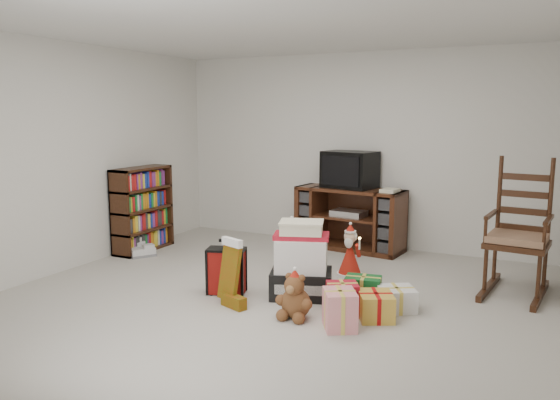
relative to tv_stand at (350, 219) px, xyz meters
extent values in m
cube|color=#B8B3A9|center=(-0.01, -2.22, -0.40)|extent=(5.00, 5.00, 0.01)
cube|color=silver|center=(-0.01, -2.22, 2.11)|extent=(5.00, 5.00, 0.01)
cube|color=silver|center=(-0.01, 0.28, 0.86)|extent=(5.00, 0.01, 2.50)
cube|color=silver|center=(-0.01, -4.72, 0.86)|extent=(5.00, 0.01, 2.50)
cube|color=silver|center=(-2.51, -2.22, 0.86)|extent=(0.01, 5.00, 2.50)
cube|color=#452213|center=(0.00, 0.00, 0.00)|extent=(1.42, 0.65, 0.79)
cube|color=#BBBBBE|center=(0.00, -0.03, 0.07)|extent=(0.44, 0.34, 0.08)
cube|color=#3E2011|center=(-2.33, -1.22, 0.14)|extent=(0.29, 0.87, 1.06)
cube|color=#3E2011|center=(2.02, -1.01, 0.10)|extent=(0.60, 0.58, 0.05)
cube|color=#9B7255|center=(2.02, -1.01, 0.16)|extent=(0.55, 0.54, 0.06)
cube|color=#3E2011|center=(2.02, -0.77, 0.55)|extent=(0.47, 0.11, 0.84)
cube|color=#3E2011|center=(2.02, -1.01, -0.36)|extent=(0.64, 0.96, 0.06)
cube|color=black|center=(0.20, -1.98, -0.27)|extent=(0.67, 0.58, 0.26)
cube|color=silver|center=(0.20, -1.98, 0.02)|extent=(0.57, 0.50, 0.31)
cube|color=#A81323|center=(0.20, -1.98, 0.20)|extent=(0.57, 0.43, 0.05)
cube|color=beige|center=(0.20, -1.98, 0.27)|extent=(0.46, 0.40, 0.10)
cube|color=maroon|center=(-0.48, -2.22, -0.17)|extent=(0.38, 0.28, 0.45)
cube|color=black|center=(-0.48, -2.14, 0.12)|extent=(0.18, 0.08, 0.03)
ellipsoid|color=brown|center=(0.38, -2.50, -0.26)|extent=(0.26, 0.22, 0.27)
sphere|color=brown|center=(0.38, -2.53, -0.10)|extent=(0.17, 0.17, 0.17)
cone|color=#AC1E12|center=(0.40, -1.15, -0.20)|extent=(0.27, 0.27, 0.38)
sphere|color=beige|center=(0.40, -1.15, 0.03)|extent=(0.13, 0.13, 0.13)
cone|color=#AC1E12|center=(0.40, -1.15, 0.13)|extent=(0.11, 0.11, 0.09)
cylinder|color=silver|center=(0.54, -1.25, -0.01)|extent=(0.02, 0.02, 0.11)
cone|color=#AC1E12|center=(-0.22, -1.28, -0.19)|extent=(0.28, 0.28, 0.40)
sphere|color=beige|center=(-0.22, -1.28, 0.06)|extent=(0.14, 0.14, 0.14)
cone|color=#AC1E12|center=(-0.22, -1.28, 0.16)|extent=(0.12, 0.12, 0.10)
cylinder|color=silver|center=(-0.08, -1.40, 0.02)|extent=(0.02, 0.02, 0.12)
cube|color=silver|center=(-2.29, -1.47, -0.34)|extent=(0.16, 0.31, 0.11)
cube|color=silver|center=(-2.11, -1.47, -0.34)|extent=(0.27, 0.32, 0.11)
cube|color=#A81323|center=(0.65, -2.10, -0.25)|extent=(0.28, 0.28, 0.28)
cube|color=#175C27|center=(0.86, -1.83, -0.25)|extent=(0.28, 0.28, 0.28)
cube|color=gold|center=(0.92, -2.26, -0.25)|extent=(0.28, 0.28, 0.28)
cube|color=silver|center=(0.59, -2.48, -0.25)|extent=(0.28, 0.28, 0.28)
cube|color=silver|center=(1.13, -2.05, -0.25)|extent=(0.28, 0.28, 0.28)
cube|color=black|center=(-0.03, 0.05, 0.62)|extent=(0.71, 0.57, 0.47)
cube|color=black|center=(-0.03, -0.18, 0.62)|extent=(0.53, 0.13, 0.37)
camera|label=1|loc=(2.23, -6.55, 1.33)|focal=35.00mm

